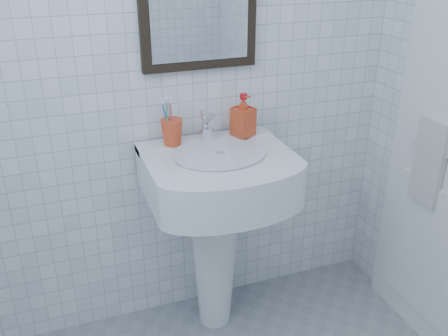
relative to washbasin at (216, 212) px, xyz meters
name	(u,v)px	position (x,y,z in m)	size (l,w,h in m)	color
wall_back	(161,69)	(-0.17, 0.21, 0.61)	(2.20, 0.02, 2.50)	white
washbasin	(216,212)	(0.00, 0.00, 0.00)	(0.62, 0.45, 0.95)	white
faucet	(207,128)	(0.00, 0.11, 0.36)	(0.06, 0.13, 0.15)	silver
toothbrush_cup	(172,132)	(-0.16, 0.12, 0.36)	(0.09, 0.09, 0.11)	#DD4420
soap_dispenser	(243,115)	(0.17, 0.11, 0.40)	(0.09, 0.09, 0.19)	red
towel_ring	(440,123)	(0.89, -0.30, 0.41)	(0.18, 0.18, 0.01)	silver
hand_towel	(429,163)	(0.87, -0.30, 0.23)	(0.03, 0.16, 0.38)	beige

